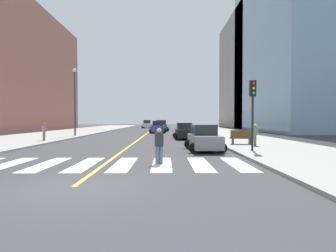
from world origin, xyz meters
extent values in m
plane|color=#333335|center=(0.00, 0.00, 0.00)|extent=(220.00, 220.00, 0.00)
cube|color=gray|center=(12.20, 20.00, 0.07)|extent=(10.00, 120.00, 0.15)
cube|color=gray|center=(-12.20, 20.00, 0.07)|extent=(10.00, 120.00, 0.15)
cube|color=silver|center=(-4.50, 4.00, 0.01)|extent=(0.90, 4.00, 0.01)
cube|color=silver|center=(-2.70, 4.00, 0.01)|extent=(0.90, 4.00, 0.01)
cube|color=silver|center=(-0.90, 4.00, 0.01)|extent=(0.90, 4.00, 0.01)
cube|color=silver|center=(0.90, 4.00, 0.01)|extent=(0.90, 4.00, 0.01)
cube|color=silver|center=(2.70, 4.00, 0.01)|extent=(0.90, 4.00, 0.01)
cube|color=silver|center=(4.50, 4.00, 0.01)|extent=(0.90, 4.00, 0.01)
cube|color=silver|center=(6.30, 4.00, 0.01)|extent=(0.90, 4.00, 0.01)
cube|color=yellow|center=(0.00, 40.00, 0.01)|extent=(0.16, 80.00, 0.01)
cube|color=#7A9EB7|center=(29.56, 39.90, 20.62)|extent=(20.00, 28.00, 41.24)
cube|color=gray|center=(28.56, 59.38, 14.39)|extent=(18.00, 24.00, 28.78)
cube|color=brown|center=(-27.56, 41.10, 11.32)|extent=(16.00, 32.00, 22.64)
cube|color=#236B42|center=(2.03, 38.64, 0.74)|extent=(2.13, 4.56, 0.97)
cube|color=#1E2328|center=(2.03, 38.91, 1.61)|extent=(1.77, 2.30, 0.82)
cylinder|color=black|center=(1.02, 37.22, 0.37)|extent=(0.74, 0.25, 0.73)
cylinder|color=black|center=(3.11, 37.26, 0.37)|extent=(0.74, 0.25, 0.73)
cylinder|color=black|center=(0.96, 40.02, 0.37)|extent=(0.74, 0.25, 0.73)
cylinder|color=black|center=(3.05, 40.06, 0.37)|extent=(0.74, 0.25, 0.73)
cube|color=slate|center=(5.49, 9.23, 0.65)|extent=(1.92, 4.00, 0.84)
cube|color=#1E2328|center=(5.48, 9.47, 1.40)|extent=(1.57, 2.02, 0.71)
cylinder|color=black|center=(4.62, 7.98, 0.32)|extent=(0.64, 0.23, 0.64)
cylinder|color=black|center=(6.44, 8.05, 0.32)|extent=(0.64, 0.23, 0.64)
cylinder|color=black|center=(4.53, 10.42, 0.32)|extent=(0.64, 0.23, 0.64)
cylinder|color=black|center=(6.35, 10.49, 0.32)|extent=(0.64, 0.23, 0.64)
cube|color=black|center=(4.90, 19.50, 0.65)|extent=(1.87, 3.98, 0.84)
cube|color=#1E2328|center=(4.90, 19.74, 1.41)|extent=(1.55, 2.00, 0.71)
cylinder|color=black|center=(4.02, 18.26, 0.32)|extent=(0.64, 0.22, 0.64)
cylinder|color=black|center=(5.84, 18.30, 0.32)|extent=(0.64, 0.22, 0.64)
cylinder|color=black|center=(3.97, 20.70, 0.32)|extent=(0.64, 0.22, 0.64)
cylinder|color=black|center=(5.79, 20.74, 0.32)|extent=(0.64, 0.22, 0.64)
cube|color=#2D479E|center=(1.63, 32.25, 0.70)|extent=(1.96, 4.30, 0.92)
cube|color=#1E2328|center=(1.63, 32.50, 1.53)|extent=(1.64, 2.15, 0.78)
cylinder|color=black|center=(0.65, 30.91, 0.35)|extent=(0.70, 0.23, 0.69)
cylinder|color=black|center=(2.63, 30.92, 0.35)|extent=(0.70, 0.23, 0.69)
cylinder|color=black|center=(0.64, 33.57, 0.35)|extent=(0.70, 0.23, 0.69)
cylinder|color=black|center=(2.62, 33.58, 0.35)|extent=(0.70, 0.23, 0.69)
cube|color=silver|center=(-1.78, 56.16, 0.73)|extent=(2.07, 4.50, 0.96)
cube|color=#1E2328|center=(-1.78, 55.89, 1.60)|extent=(1.73, 2.26, 0.81)
cylinder|color=black|center=(-0.73, 57.54, 0.36)|extent=(0.73, 0.24, 0.72)
cylinder|color=black|center=(-2.80, 57.56, 0.36)|extent=(0.73, 0.24, 0.72)
cylinder|color=black|center=(-0.76, 54.76, 0.36)|extent=(0.73, 0.24, 0.72)
cylinder|color=black|center=(-2.83, 54.78, 0.36)|extent=(0.73, 0.24, 0.72)
cylinder|color=black|center=(8.36, 8.05, 1.86)|extent=(0.14, 0.14, 3.42)
cube|color=black|center=(8.36, 8.05, 4.07)|extent=(0.36, 0.28, 1.00)
sphere|color=red|center=(8.36, 7.88, 4.37)|extent=(0.18, 0.18, 0.18)
sphere|color=orange|center=(8.36, 7.88, 4.07)|extent=(0.18, 0.18, 0.18)
sphere|color=green|center=(8.36, 7.88, 3.77)|extent=(0.18, 0.18, 0.18)
cube|color=brown|center=(8.93, 12.34, 0.63)|extent=(1.83, 0.68, 0.08)
cube|color=brown|center=(8.92, 12.10, 0.97)|extent=(1.80, 0.18, 0.60)
cube|color=#2D2D33|center=(8.26, 12.39, 0.37)|extent=(0.13, 0.48, 0.44)
cube|color=#2D2D33|center=(9.61, 12.30, 0.37)|extent=(0.13, 0.48, 0.44)
cylinder|color=slate|center=(2.65, 4.15, 0.42)|extent=(0.19, 0.19, 0.84)
cylinder|color=slate|center=(2.48, 4.10, 0.42)|extent=(0.19, 0.19, 0.84)
cylinder|color=#2D2D33|center=(2.56, 4.13, 1.16)|extent=(0.42, 0.42, 0.63)
sphere|color=beige|center=(2.56, 4.13, 1.59)|extent=(0.23, 0.23, 0.23)
cylinder|color=brown|center=(9.61, 11.12, 0.56)|extent=(0.19, 0.19, 0.82)
cylinder|color=brown|center=(9.56, 10.95, 0.56)|extent=(0.19, 0.19, 0.82)
cylinder|color=#47844C|center=(9.58, 11.04, 1.27)|extent=(0.41, 0.41, 0.61)
sphere|color=beige|center=(9.58, 11.04, 1.69)|extent=(0.22, 0.22, 0.22)
cylinder|color=brown|center=(-8.61, 16.05, 0.55)|extent=(0.18, 0.18, 0.80)
cylinder|color=brown|center=(-8.51, 15.93, 0.55)|extent=(0.18, 0.18, 0.80)
cylinder|color=#99669E|center=(-8.56, 15.99, 1.25)|extent=(0.40, 0.40, 0.60)
sphere|color=#936B4C|center=(-8.56, 15.99, 1.66)|extent=(0.22, 0.22, 0.22)
cylinder|color=red|center=(8.32, 24.82, 0.50)|extent=(0.26, 0.26, 0.70)
sphere|color=red|center=(8.32, 24.82, 0.93)|extent=(0.22, 0.22, 0.22)
cylinder|color=#38383D|center=(-8.16, 23.01, 4.04)|extent=(0.20, 0.20, 7.77)
sphere|color=silver|center=(-8.16, 23.01, 8.07)|extent=(0.44, 0.44, 0.44)
camera|label=1|loc=(2.88, -7.93, 2.11)|focal=27.19mm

